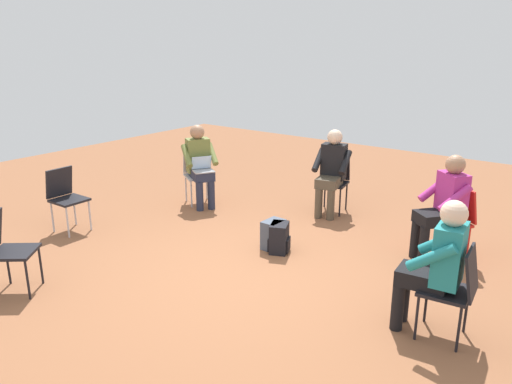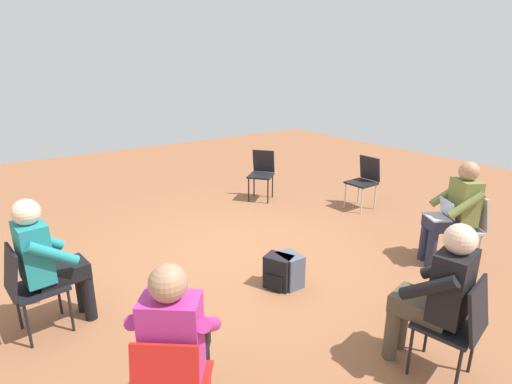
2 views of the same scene
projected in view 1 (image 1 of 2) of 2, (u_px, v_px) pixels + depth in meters
The scene contains 13 objects.
ground_plane at pixel (237, 275), 5.47m from camera, with size 14.61×14.61×0.00m, color brown.
chair_northwest at pixel (6, 247), 4.97m from camera, with size 0.58×0.58×0.85m.
chair_east at pixel (334, 178), 7.41m from camera, with size 0.51×0.47×0.85m.
chair_north at pixel (66, 195), 6.62m from camera, with size 0.41×0.44×0.85m.
chair_south at pixel (455, 286), 4.17m from camera, with size 0.44×0.47×0.85m.
chair_southeast at pixel (455, 217), 5.80m from camera, with size 0.58×0.58×0.85m.
chair_northeast at pixel (197, 171), 7.80m from camera, with size 0.56×0.58×0.85m.
person_with_laptop at pixel (200, 162), 7.59m from camera, with size 0.62×0.64×1.24m.
person_in_black at pixel (332, 168), 7.21m from camera, with size 0.57×0.56×1.24m.
person_in_magenta at pixel (444, 202), 5.70m from camera, with size 0.63×0.63×1.24m.
person_in_teal at pixel (437, 260), 4.19m from camera, with size 0.53×0.55×1.24m.
backpack_near_laptop_user at pixel (273, 236), 6.12m from camera, with size 0.28×0.25×0.36m.
backpack_by_empty_chair at pixel (279, 239), 6.03m from camera, with size 0.34×0.31×0.36m.
Camera 1 is at (-3.83, -3.17, 2.47)m, focal length 35.00 mm.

